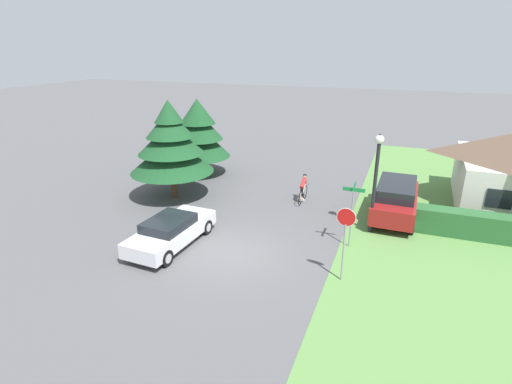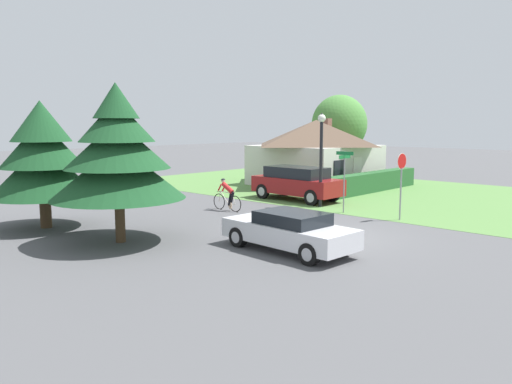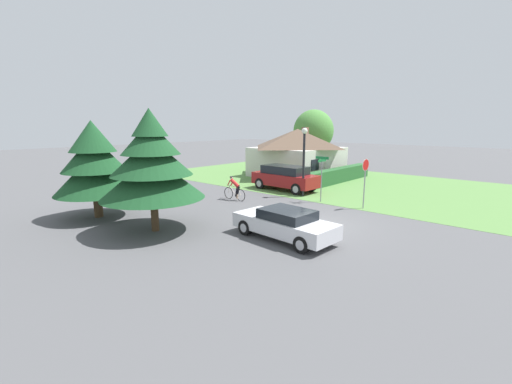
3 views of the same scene
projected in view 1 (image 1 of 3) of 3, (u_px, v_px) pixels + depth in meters
ground_plane at (232, 254)px, 16.47m from camera, size 140.00×140.00×0.00m
sedan_left_lane at (171, 231)px, 16.99m from camera, size 2.03×4.63×1.29m
cyclist at (303, 189)px, 21.79m from camera, size 0.44×1.87×1.52m
parked_suv_right at (395, 199)px, 19.76m from camera, size 2.12×5.03×1.80m
stop_sign at (345, 231)px, 13.98m from camera, size 0.68×0.08×2.86m
street_lamp at (376, 170)px, 17.44m from camera, size 0.39×0.39×4.61m
street_name_sign at (353, 204)px, 16.44m from camera, size 0.90×0.90×2.83m
conifer_tall_near at (171, 145)px, 21.62m from camera, size 4.56×4.56×5.45m
conifer_tall_far at (198, 132)px, 25.68m from camera, size 4.06×4.06×4.97m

